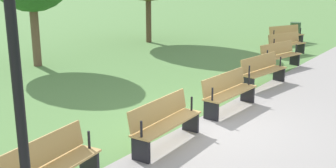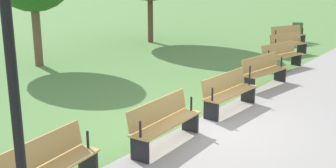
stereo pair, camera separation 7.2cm
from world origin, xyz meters
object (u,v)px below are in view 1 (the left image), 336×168
lamp_post (10,10)px  bench_5 (165,121)px  bench_4 (228,91)px  bench_2 (280,55)px  trash_bin (295,32)px  bench_0 (286,35)px  bench_6 (47,168)px  bench_3 (263,70)px  bench_1 (286,44)px

lamp_post → bench_5: bearing=-163.7°
bench_5 → bench_4: bearing=177.4°
bench_2 → trash_bin: bearing=-152.6°
bench_0 → bench_6: (15.37, 2.07, 0.00)m
bench_3 → bench_6: (7.83, 0.00, 0.00)m
bench_3 → bench_6: same height
bench_1 → bench_6: 12.98m
bench_1 → bench_0: bearing=-141.5°
bench_4 → lamp_post: size_ratio=0.45×
bench_6 → bench_5: bearing=167.2°
bench_1 → bench_3: size_ratio=1.00×
bench_0 → bench_2: 5.22m
lamp_post → trash_bin: size_ratio=4.55×
lamp_post → trash_bin: bearing=-169.1°
bench_2 → trash_bin: trash_bin is taller
bench_1 → bench_6: same height
bench_6 → lamp_post: lamp_post is taller
bench_3 → lamp_post: bearing=16.3°
bench_2 → bench_6: size_ratio=1.01×
bench_0 → bench_3: same height
bench_1 → bench_3: same height
bench_3 → bench_5: same height
bench_0 → bench_6: bearing=30.8°
bench_5 → lamp_post: 4.71m
bench_5 → trash_bin: (-14.15, -2.35, -0.02)m
bench_1 → bench_2: (2.52, 0.69, 0.00)m
bench_1 → bench_2: bearing=33.3°
bench_6 → trash_bin: trash_bin is taller
bench_0 → lamp_post: (16.65, 3.44, 2.42)m
bench_2 → bench_5: (7.80, 0.70, 0.00)m
bench_0 → trash_bin: bearing=-155.0°
bench_3 → bench_5: bearing=10.3°
bench_6 → bench_2: bearing=174.8°
lamp_post → trash_bin: lamp_post is taller
bench_5 → trash_bin: 14.34m
bench_2 → bench_5: size_ratio=1.02×
bench_0 → bench_3: size_ratio=0.99×
bench_0 → bench_4: (10.15, 2.30, 0.00)m
bench_0 → bench_1: bearing=43.6°
bench_5 → bench_2: bearing=-177.5°
lamp_post → bench_4: bearing=-170.1°
bench_2 → bench_3: same height
bench_2 → bench_6: bearing=15.4°
bench_4 → bench_1: bearing=-167.2°
bench_3 → bench_6: size_ratio=1.00×
bench_1 → bench_6: (12.92, 1.16, 0.00)m
bench_1 → bench_3: (5.10, 1.16, 0.00)m
bench_0 → lamp_post: bearing=34.8°
bench_4 → bench_5: 2.62m
bench_6 → lamp_post: size_ratio=0.46×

